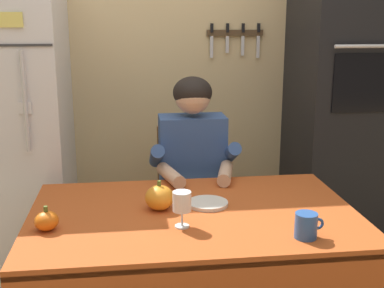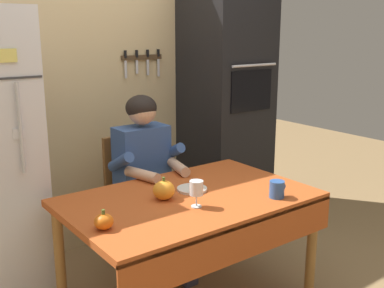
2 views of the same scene
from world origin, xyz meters
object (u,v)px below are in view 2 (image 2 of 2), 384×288
(pumpkin_large, at_px, (164,190))
(serving_tray, at_px, (192,189))
(pumpkin_medium, at_px, (104,222))
(wall_oven, at_px, (226,105))
(coffee_mug, at_px, (277,189))
(dining_table, at_px, (191,211))
(chair_behind_person, at_px, (134,194))
(seated_person, at_px, (147,170))
(wine_glass, at_px, (196,189))

(pumpkin_large, relative_size, serving_tray, 0.72)
(pumpkin_large, height_order, pumpkin_medium, pumpkin_large)
(wall_oven, height_order, coffee_mug, wall_oven)
(wall_oven, bearing_deg, serving_tray, -139.53)
(wall_oven, xyz_separation_m, coffee_mug, (-0.66, -1.22, -0.26))
(dining_table, bearing_deg, coffee_mug, -37.24)
(wall_oven, xyz_separation_m, pumpkin_medium, (-1.65, -1.02, -0.27))
(dining_table, relative_size, coffee_mug, 12.39)
(chair_behind_person, relative_size, coffee_mug, 8.23)
(serving_tray, bearing_deg, wall_oven, 40.47)
(seated_person, bearing_deg, serving_tray, -90.55)
(wall_oven, distance_m, coffee_mug, 1.41)
(wine_glass, height_order, serving_tray, wine_glass)
(coffee_mug, height_order, pumpkin_large, pumpkin_large)
(pumpkin_medium, bearing_deg, wall_oven, 31.83)
(seated_person, distance_m, wine_glass, 0.76)
(coffee_mug, distance_m, serving_tray, 0.50)
(wall_oven, height_order, seated_person, wall_oven)
(chair_behind_person, bearing_deg, serving_tray, -90.40)
(serving_tray, bearing_deg, chair_behind_person, 89.60)
(chair_behind_person, bearing_deg, wine_glass, -98.83)
(wall_oven, xyz_separation_m, serving_tray, (-0.98, -0.83, -0.30))
(dining_table, xyz_separation_m, wine_glass, (-0.07, -0.14, 0.19))
(dining_table, relative_size, chair_behind_person, 1.51)
(dining_table, xyz_separation_m, serving_tray, (0.07, 0.09, 0.09))
(seated_person, height_order, coffee_mug, seated_person)
(wall_oven, relative_size, coffee_mug, 18.58)
(dining_table, distance_m, wine_glass, 0.24)
(seated_person, xyz_separation_m, wine_glass, (-0.14, -0.74, 0.11))
(seated_person, height_order, pumpkin_large, seated_person)
(pumpkin_large, bearing_deg, dining_table, -24.43)
(dining_table, xyz_separation_m, chair_behind_person, (0.08, 0.79, -0.14))
(coffee_mug, bearing_deg, chair_behind_person, 105.92)
(wall_oven, xyz_separation_m, seated_person, (-0.97, -0.32, -0.31))
(wine_glass, relative_size, pumpkin_large, 1.13)
(coffee_mug, relative_size, serving_tray, 0.63)
(pumpkin_large, bearing_deg, chair_behind_person, 73.14)
(dining_table, xyz_separation_m, seated_person, (0.08, 0.60, 0.08))
(coffee_mug, distance_m, pumpkin_medium, 1.00)
(dining_table, xyz_separation_m, pumpkin_medium, (-0.60, -0.10, 0.12))
(seated_person, bearing_deg, wine_glass, -101.04)
(dining_table, height_order, coffee_mug, coffee_mug)
(dining_table, bearing_deg, seated_person, 82.64)
(chair_behind_person, distance_m, pumpkin_large, 0.81)
(wall_oven, height_order, serving_tray, wall_oven)
(dining_table, bearing_deg, pumpkin_large, 155.57)
(chair_behind_person, relative_size, pumpkin_large, 7.15)
(dining_table, distance_m, coffee_mug, 0.51)
(seated_person, relative_size, wine_glass, 8.43)
(pumpkin_large, xyz_separation_m, pumpkin_medium, (-0.45, -0.16, -0.02))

